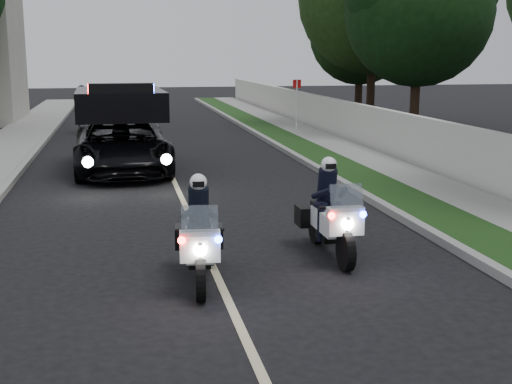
# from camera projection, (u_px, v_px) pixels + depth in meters

# --- Properties ---
(ground) EXTENTS (120.00, 120.00, 0.00)m
(ground) POSITION_uv_depth(u_px,v_px,m) (221.00, 284.00, 9.85)
(ground) COLOR black
(ground) RESTS_ON ground
(curb_right) EXTENTS (0.20, 60.00, 0.15)m
(curb_right) POSITION_uv_depth(u_px,v_px,m) (308.00, 163.00, 20.23)
(curb_right) COLOR gray
(curb_right) RESTS_ON ground
(grass_verge) EXTENTS (1.20, 60.00, 0.16)m
(grass_verge) POSITION_uv_depth(u_px,v_px,m) (331.00, 162.00, 20.37)
(grass_verge) COLOR #193814
(grass_verge) RESTS_ON ground
(sidewalk_right) EXTENTS (1.40, 60.00, 0.16)m
(sidewalk_right) POSITION_uv_depth(u_px,v_px,m) (373.00, 161.00, 20.62)
(sidewalk_right) COLOR gray
(sidewalk_right) RESTS_ON ground
(property_wall) EXTENTS (0.22, 60.00, 1.50)m
(property_wall) POSITION_uv_depth(u_px,v_px,m) (405.00, 138.00, 20.67)
(property_wall) COLOR beige
(property_wall) RESTS_ON ground
(curb_left) EXTENTS (0.20, 60.00, 0.15)m
(curb_left) POSITION_uv_depth(u_px,v_px,m) (18.00, 173.00, 18.66)
(curb_left) COLOR gray
(curb_left) RESTS_ON ground
(lane_marking) EXTENTS (0.12, 50.00, 0.01)m
(lane_marking) POSITION_uv_depth(u_px,v_px,m) (169.00, 170.00, 19.46)
(lane_marking) COLOR #BFB78C
(lane_marking) RESTS_ON ground
(police_moto_left) EXTENTS (0.84, 1.91, 1.58)m
(police_moto_left) POSITION_uv_depth(u_px,v_px,m) (200.00, 282.00, 9.94)
(police_moto_left) COLOR white
(police_moto_left) RESTS_ON ground
(police_moto_right) EXTENTS (0.67, 1.91, 1.62)m
(police_moto_right) POSITION_uv_depth(u_px,v_px,m) (329.00, 256.00, 11.24)
(police_moto_right) COLOR white
(police_moto_right) RESTS_ON ground
(police_suv) EXTENTS (2.72, 5.58, 2.68)m
(police_suv) POSITION_uv_depth(u_px,v_px,m) (123.00, 172.00, 19.24)
(police_suv) COLOR black
(police_suv) RESTS_ON ground
(bicycle) EXTENTS (0.88, 1.88, 0.95)m
(bicycle) POSITION_uv_depth(u_px,v_px,m) (83.00, 133.00, 28.52)
(bicycle) COLOR black
(bicycle) RESTS_ON ground
(cyclist) EXTENTS (0.68, 0.48, 1.80)m
(cyclist) POSITION_uv_depth(u_px,v_px,m) (83.00, 133.00, 28.52)
(cyclist) COLOR black
(cyclist) RESTS_ON ground
(sign_post) EXTENTS (0.37, 0.37, 2.27)m
(sign_post) POSITION_uv_depth(u_px,v_px,m) (296.00, 132.00, 28.97)
(sign_post) COLOR red
(sign_post) RESTS_ON ground
(tree_right_c) EXTENTS (6.19, 6.19, 9.27)m
(tree_right_c) POSITION_uv_depth(u_px,v_px,m) (413.00, 139.00, 26.57)
(tree_right_c) COLOR black
(tree_right_c) RESTS_ON ground
(tree_right_d) EXTENTS (8.29, 8.29, 10.85)m
(tree_right_d) POSITION_uv_depth(u_px,v_px,m) (369.00, 128.00, 30.51)
(tree_right_d) COLOR #234316
(tree_right_d) RESTS_ON ground
(tree_right_e) EXTENTS (5.18, 5.18, 8.14)m
(tree_right_e) POSITION_uv_depth(u_px,v_px,m) (358.00, 121.00, 33.73)
(tree_right_e) COLOR black
(tree_right_e) RESTS_ON ground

